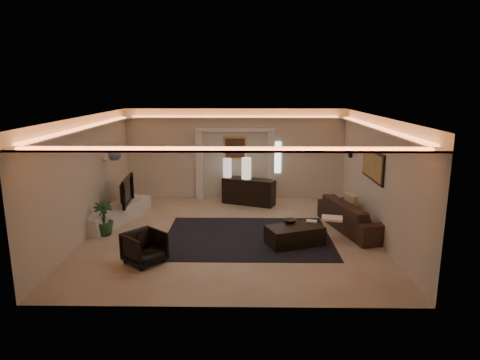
{
  "coord_description": "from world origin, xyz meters",
  "views": [
    {
      "loc": [
        0.35,
        -9.86,
        3.61
      ],
      "look_at": [
        0.2,
        0.6,
        1.25
      ],
      "focal_mm": 31.44,
      "sensor_mm": 36.0,
      "label": 1
    }
  ],
  "objects_px": {
    "console": "(249,192)",
    "armchair": "(144,248)",
    "coffee_table": "(295,236)",
    "sofa": "(356,216)"
  },
  "relations": [
    {
      "from": "sofa",
      "to": "console",
      "type": "bearing_deg",
      "value": 34.77
    },
    {
      "from": "sofa",
      "to": "armchair",
      "type": "relative_size",
      "value": 3.4
    },
    {
      "from": "console",
      "to": "sofa",
      "type": "bearing_deg",
      "value": -18.72
    },
    {
      "from": "console",
      "to": "coffee_table",
      "type": "height_order",
      "value": "console"
    },
    {
      "from": "armchair",
      "to": "sofa",
      "type": "bearing_deg",
      "value": -25.43
    },
    {
      "from": "sofa",
      "to": "armchair",
      "type": "bearing_deg",
      "value": 99.2
    },
    {
      "from": "console",
      "to": "coffee_table",
      "type": "bearing_deg",
      "value": -50.78
    },
    {
      "from": "console",
      "to": "armchair",
      "type": "relative_size",
      "value": 2.18
    },
    {
      "from": "armchair",
      "to": "coffee_table",
      "type": "bearing_deg",
      "value": -30.46
    },
    {
      "from": "console",
      "to": "armchair",
      "type": "height_order",
      "value": "console"
    }
  ]
}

